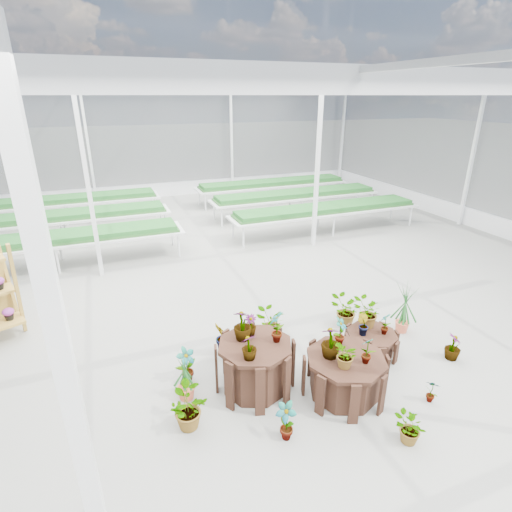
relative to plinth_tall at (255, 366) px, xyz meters
name	(u,v)px	position (x,y,z in m)	size (l,w,h in m)	color
ground_plane	(276,333)	(0.91, 1.26, -0.40)	(24.00, 24.00, 0.00)	gray
greenhouse_shell	(278,220)	(0.91, 1.26, 1.85)	(18.00, 24.00, 4.50)	white
steel_frame	(278,220)	(0.91, 1.26, 1.85)	(18.00, 24.00, 4.50)	silver
nursery_benches	(191,214)	(0.91, 8.46, 0.02)	(16.00, 7.00, 0.84)	silver
plinth_tall	(255,366)	(0.00, 0.00, 0.00)	(1.17, 1.17, 0.80)	#331D13
plinth_mid	(345,375)	(1.20, -0.60, -0.08)	(1.22, 1.22, 0.64)	#331D13
plinth_low	(371,343)	(2.20, 0.10, -0.20)	(0.89, 0.89, 0.40)	#331D13
nursery_plants	(307,341)	(0.98, 0.20, 0.08)	(5.06, 3.34, 1.30)	#1D5520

